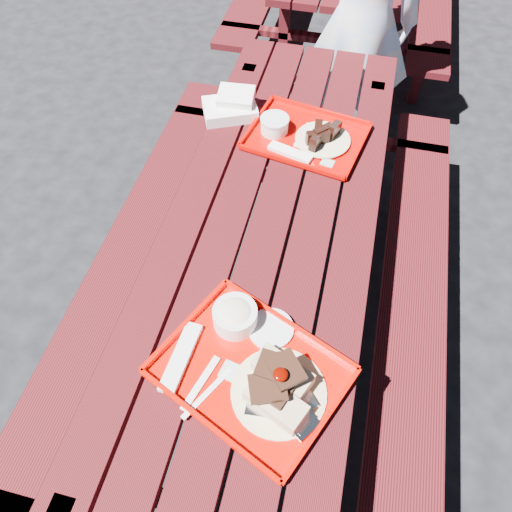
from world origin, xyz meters
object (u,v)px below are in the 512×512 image
object	(u,v)px
picnic_table_near	(265,266)
near_tray	(255,362)
far_tray	(304,135)
person	(361,22)

from	to	relation	value
picnic_table_near	near_tray	distance (m)	0.55
picnic_table_near	far_tray	size ratio (longest dim) A/B	4.70
near_tray	far_tray	distance (m)	1.01
near_tray	far_tray	bearing A→B (deg)	92.35
person	near_tray	bearing A→B (deg)	82.30
far_tray	person	size ratio (longest dim) A/B	0.32
far_tray	picnic_table_near	bearing A→B (deg)	-94.17
picnic_table_near	person	distance (m)	1.43
picnic_table_near	near_tray	bearing A→B (deg)	-80.83
picnic_table_near	far_tray	world-z (taller)	far_tray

